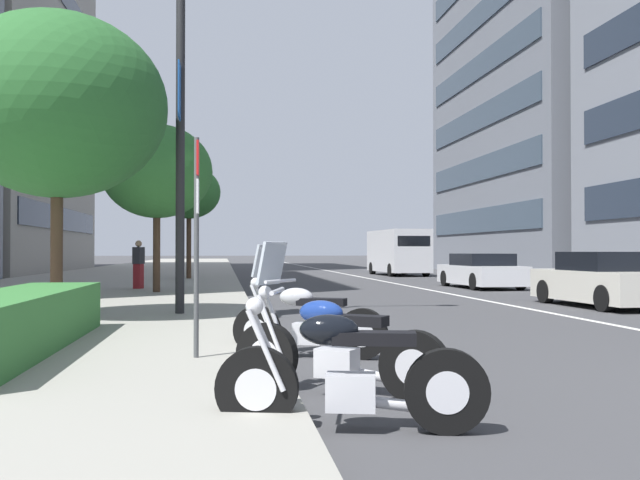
{
  "coord_description": "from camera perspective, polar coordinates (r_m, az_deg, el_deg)",
  "views": [
    {
      "loc": [
        -5.09,
        7.3,
        1.4
      ],
      "look_at": [
        15.76,
        4.45,
        1.72
      ],
      "focal_mm": 39.89,
      "sensor_mm": 36.0,
      "label": 1
    }
  ],
  "objects": [
    {
      "name": "delivery_van_ahead",
      "position": [
        40.81,
        6.27,
        -0.9
      ],
      "size": [
        6.13,
        2.4,
        2.58
      ],
      "rotation": [
        0.0,
        0.0,
        0.04
      ],
      "color": "silver",
      "rests_on": "ground"
    },
    {
      "name": "parking_sign_by_curb",
      "position": [
        8.47,
        -9.84,
        1.63
      ],
      "size": [
        0.32,
        0.06,
        2.58
      ],
      "color": "#47494C",
      "rests_on": "sidewalk_right_plaza"
    },
    {
      "name": "street_lamp_with_banners",
      "position": [
        14.91,
        -9.54,
        13.26
      ],
      "size": [
        1.26,
        2.74,
        8.13
      ],
      "color": "#232326",
      "rests_on": "sidewalk_right_plaza"
    },
    {
      "name": "sidewalk_right_plaza",
      "position": [
        35.41,
        -15.18,
        -2.99
      ],
      "size": [
        160.0,
        10.42,
        0.15
      ],
      "primitive_type": "cube",
      "color": "gray",
      "rests_on": "ground"
    },
    {
      "name": "street_tree_far_plaza",
      "position": [
        14.14,
        -20.32,
        10.04
      ],
      "size": [
        3.99,
        3.99,
        5.61
      ],
      "color": "#473323",
      "rests_on": "sidewalk_right_plaza"
    },
    {
      "name": "car_following_behind",
      "position": [
        19.14,
        21.86,
        -3.07
      ],
      "size": [
        4.29,
        2.03,
        1.38
      ],
      "rotation": [
        0.0,
        0.0,
        0.04
      ],
      "color": "beige",
      "rests_on": "ground"
    },
    {
      "name": "car_far_down_avenue",
      "position": [
        27.44,
        12.81,
        -2.49
      ],
      "size": [
        4.68,
        2.05,
        1.3
      ],
      "rotation": [
        0.0,
        0.0,
        0.03
      ],
      "color": "silver",
      "rests_on": "ground"
    },
    {
      "name": "motorcycle_second_in_row",
      "position": [
        5.59,
        2.26,
        -10.95
      ],
      "size": [
        0.71,
        2.1,
        1.1
      ],
      "rotation": [
        0.0,
        0.0,
        1.35
      ],
      "color": "black",
      "rests_on": "ground"
    },
    {
      "name": "motorcycle_under_tarp",
      "position": [
        9.43,
        -1.15,
        -6.68
      ],
      "size": [
        1.0,
        1.98,
        1.49
      ],
      "rotation": [
        0.0,
        0.0,
        1.15
      ],
      "color": "black",
      "rests_on": "ground"
    },
    {
      "name": "motorcycle_nearest_camera",
      "position": [
        6.96,
        1.07,
        -8.72
      ],
      "size": [
        1.34,
        1.93,
        1.49
      ],
      "rotation": [
        0.0,
        0.0,
        0.98
      ],
      "color": "black",
      "rests_on": "ground"
    },
    {
      "name": "lane_centre_stripe",
      "position": [
        40.77,
        2.55,
        -2.83
      ],
      "size": [
        110.0,
        0.16,
        0.01
      ],
      "primitive_type": "cube",
      "color": "silver",
      "rests_on": "ground"
    },
    {
      "name": "pedestrian_on_plaza",
      "position": [
        24.28,
        -14.36,
        -1.91
      ],
      "size": [
        0.46,
        0.38,
        1.6
      ],
      "rotation": [
        0.0,
        0.0,
        4.38
      ],
      "color": "maroon",
      "rests_on": "sidewalk_right_plaza"
    },
    {
      "name": "street_tree_near_plaza_corner",
      "position": [
        22.29,
        -12.95,
        5.37
      ],
      "size": [
        3.36,
        3.36,
        5.1
      ],
      "color": "#473323",
      "rests_on": "sidewalk_right_plaza"
    },
    {
      "name": "clipped_hedge_bed",
      "position": [
        9.71,
        -23.29,
        -6.04
      ],
      "size": [
        5.84,
        1.1,
        0.73
      ],
      "primitive_type": "cube",
      "color": "#337033",
      "rests_on": "sidewalk_right_plaza"
    },
    {
      "name": "street_tree_mid_sidewalk",
      "position": [
        32.79,
        -10.47,
        3.77
      ],
      "size": [
        2.84,
        2.84,
        5.12
      ],
      "color": "#473323",
      "rests_on": "sidewalk_right_plaza"
    }
  ]
}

